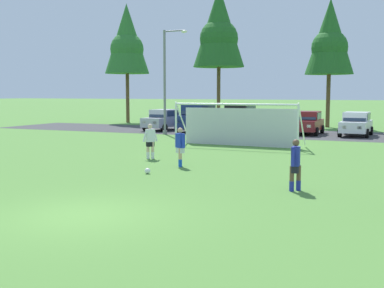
% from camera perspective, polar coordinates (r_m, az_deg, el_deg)
% --- Properties ---
extents(ground_plane, '(400.00, 400.00, 0.00)m').
position_cam_1_polar(ground_plane, '(26.21, 7.25, -0.84)').
color(ground_plane, '#518438').
extents(parking_lot_strip, '(52.00, 8.40, 0.01)m').
position_cam_1_polar(parking_lot_strip, '(37.53, 12.36, 1.12)').
color(parking_lot_strip, '#3D3D3F').
rests_on(parking_lot_strip, ground).
extents(soccer_ball, '(0.22, 0.22, 0.22)m').
position_cam_1_polar(soccer_ball, '(18.82, -5.20, -3.14)').
color(soccer_ball, white).
rests_on(soccer_ball, ground).
extents(soccer_goal, '(7.46, 2.11, 2.57)m').
position_cam_1_polar(soccer_goal, '(28.54, 5.41, 2.34)').
color(soccer_goal, white).
rests_on(soccer_goal, ground).
extents(player_striker_near, '(0.32, 0.74, 1.64)m').
position_cam_1_polar(player_striker_near, '(15.74, 11.95, -2.41)').
color(player_striker_near, brown).
rests_on(player_striker_near, ground).
extents(player_defender_far, '(0.64, 0.51, 1.64)m').
position_cam_1_polar(player_defender_far, '(20.48, -1.38, -0.36)').
color(player_defender_far, tan).
rests_on(player_defender_far, ground).
extents(player_winger_left, '(0.56, 0.60, 1.64)m').
position_cam_1_polar(player_winger_left, '(23.02, -4.89, 0.31)').
color(player_winger_left, beige).
rests_on(player_winger_left, ground).
extents(parked_car_slot_far_left, '(2.29, 4.33, 1.72)m').
position_cam_1_polar(parked_car_slot_far_left, '(40.67, -3.33, 2.84)').
color(parked_car_slot_far_left, '#B2B2BC').
rests_on(parked_car_slot_far_left, ground).
extents(parked_car_slot_left, '(2.20, 4.63, 2.16)m').
position_cam_1_polar(parked_car_slot_left, '(39.68, 0.69, 3.12)').
color(parked_car_slot_left, navy).
rests_on(parked_car_slot_left, ground).
extents(parked_car_slot_center_left, '(2.22, 4.64, 2.16)m').
position_cam_1_polar(parked_car_slot_center_left, '(39.88, 5.59, 3.11)').
color(parked_car_slot_center_left, black).
rests_on(parked_car_slot_center_left, ground).
extents(parked_car_slot_center, '(2.08, 4.22, 1.72)m').
position_cam_1_polar(parked_car_slot_center, '(37.71, 9.87, 2.52)').
color(parked_car_slot_center, '#194C2D').
rests_on(parked_car_slot_center, ground).
extents(parked_car_slot_center_right, '(2.05, 4.20, 1.72)m').
position_cam_1_polar(parked_car_slot_center_right, '(37.58, 13.29, 2.44)').
color(parked_car_slot_center_right, maroon).
rests_on(parked_car_slot_center_right, ground).
extents(parked_car_slot_right, '(2.17, 4.27, 1.72)m').
position_cam_1_polar(parked_car_slot_right, '(37.04, 18.57, 2.24)').
color(parked_car_slot_right, silver).
rests_on(parked_car_slot_right, ground).
extents(tree_left_edge, '(4.59, 4.59, 12.23)m').
position_cam_1_polar(tree_left_edge, '(52.05, -7.59, 11.79)').
color(tree_left_edge, brown).
rests_on(tree_left_edge, ground).
extents(tree_mid_left, '(5.09, 5.09, 13.57)m').
position_cam_1_polar(tree_mid_left, '(49.78, 3.15, 13.18)').
color(tree_mid_left, brown).
rests_on(tree_mid_left, ground).
extents(tree_center_back, '(4.27, 4.27, 11.39)m').
position_cam_1_polar(tree_center_back, '(46.03, 15.75, 11.67)').
color(tree_center_back, brown).
rests_on(tree_center_back, ground).
extents(street_lamp, '(2.00, 0.32, 7.67)m').
position_cam_1_polar(street_lamp, '(36.52, -2.96, 7.36)').
color(street_lamp, slate).
rests_on(street_lamp, ground).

